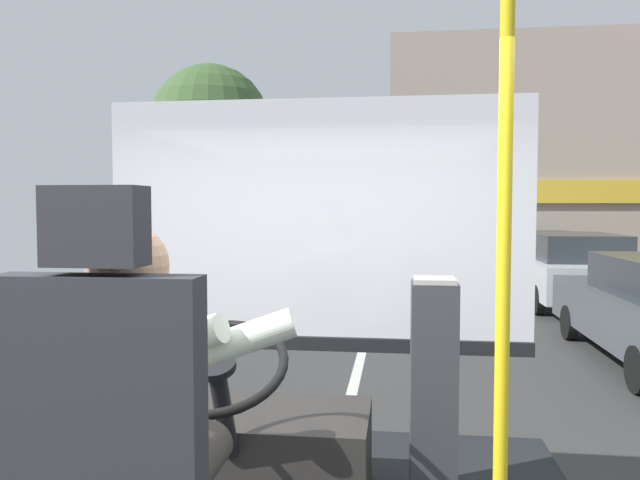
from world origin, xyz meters
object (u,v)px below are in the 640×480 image
object	(u,v)px
parked_car_white	(526,253)
steering_console	(246,450)
handrail_pole	(503,275)
parked_car_blue	(490,241)
parked_car_silver	(570,268)
fare_box	(433,389)
bus_driver	(140,406)

from	to	relation	value
parked_car_white	steering_console	bearing A→B (deg)	-105.69
handrail_pole	parked_car_blue	size ratio (longest dim) A/B	0.50
handrail_pole	parked_car_white	size ratio (longest dim) A/B	0.55
parked_car_silver	parked_car_blue	size ratio (longest dim) A/B	0.97
fare_box	parked_car_silver	world-z (taller)	fare_box
bus_driver	parked_car_blue	distance (m)	23.67
handrail_pole	fare_box	xyz separation A→B (m)	(-0.16, 0.84, -0.61)
handrail_pole	parked_car_silver	world-z (taller)	handrail_pole
fare_box	steering_console	bearing A→B (deg)	-171.77
bus_driver	parked_car_silver	bearing A→B (deg)	70.03
steering_console	fare_box	world-z (taller)	fare_box
fare_box	handrail_pole	bearing A→B (deg)	-79.44
bus_driver	fare_box	size ratio (longest dim) A/B	0.77
bus_driver	parked_car_white	distance (m)	16.53
parked_car_white	fare_box	bearing A→B (deg)	-102.77
steering_console	handrail_pole	world-z (taller)	handrail_pole
parked_car_blue	fare_box	bearing A→B (deg)	-98.85
handrail_pole	parked_car_white	distance (m)	15.94
steering_console	parked_car_white	xyz separation A→B (m)	(4.17, 14.86, -0.20)
fare_box	parked_car_blue	bearing A→B (deg)	81.15
handrail_pole	parked_car_white	xyz separation A→B (m)	(3.18, 15.58, -1.08)
handrail_pole	parked_car_blue	distance (m)	23.13
steering_console	handrail_pole	distance (m)	1.51
handrail_pole	steering_console	bearing A→B (deg)	143.93
bus_driver	steering_console	world-z (taller)	bus_driver
steering_console	fare_box	bearing A→B (deg)	8.23
parked_car_white	parked_car_blue	bearing A→B (deg)	89.30
bus_driver	fare_box	world-z (taller)	bus_driver
bus_driver	steering_console	xyz separation A→B (m)	(0.00, 1.12, -0.57)
parked_car_white	parked_car_silver	bearing A→B (deg)	-90.45
parked_car_blue	parked_car_silver	bearing A→B (deg)	-90.60
fare_box	parked_car_silver	distance (m)	10.68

